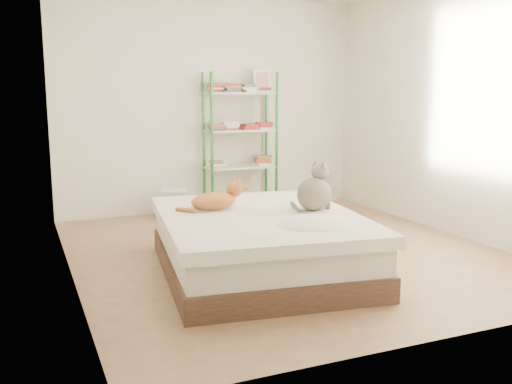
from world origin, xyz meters
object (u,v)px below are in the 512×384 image
shelf_unit (241,136)px  cardboard_box (311,215)px  white_bin (174,204)px  bed (259,243)px  orange_cat (214,199)px  grey_cat (314,187)px

shelf_unit → cardboard_box: (0.33, -1.21, -0.77)m
shelf_unit → white_bin: 1.17m
bed → cardboard_box: (1.11, 1.16, -0.09)m
orange_cat → bed: bearing=-53.9°
shelf_unit → white_bin: (-0.89, -0.11, -0.75)m
shelf_unit → white_bin: size_ratio=4.80×
orange_cat → cardboard_box: bearing=23.2°
bed → shelf_unit: 2.58m
orange_cat → grey_cat: size_ratio=1.20×
bed → shelf_unit: size_ratio=1.22×
orange_cat → shelf_unit: 2.36m
cardboard_box → white_bin: 1.64m
shelf_unit → cardboard_box: size_ratio=3.40×
cardboard_box → orange_cat: bearing=-135.9°
orange_cat → grey_cat: bearing=-32.2°
orange_cat → cardboard_box: size_ratio=0.93×
bed → grey_cat: (0.48, -0.04, 0.45)m
bed → white_bin: bed is taller
cardboard_box → white_bin: bearing=150.1°
grey_cat → shelf_unit: 2.44m
shelf_unit → orange_cat: bearing=-117.1°
bed → grey_cat: 0.66m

